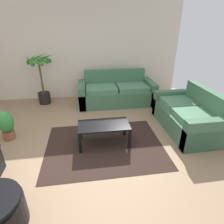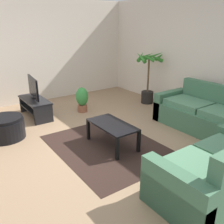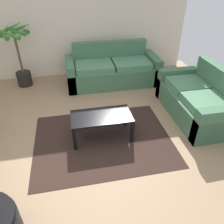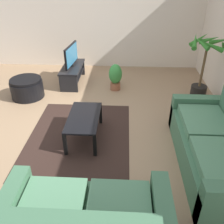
# 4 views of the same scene
# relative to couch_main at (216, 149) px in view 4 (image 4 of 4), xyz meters

# --- Properties ---
(ground_plane) EXTENTS (6.60, 6.60, 0.00)m
(ground_plane) POSITION_rel_couch_main_xyz_m (-1.00, -2.28, -0.30)
(ground_plane) COLOR #937556
(wall_left) EXTENTS (0.06, 6.00, 2.70)m
(wall_left) POSITION_rel_couch_main_xyz_m (-4.00, -2.28, 1.05)
(wall_left) COLOR beige
(wall_left) RESTS_ON ground
(couch_main) EXTENTS (2.13, 0.90, 0.90)m
(couch_main) POSITION_rel_couch_main_xyz_m (0.00, 0.00, 0.00)
(couch_main) COLOR #3F6B4C
(couch_main) RESTS_ON ground
(tv_stand) EXTENTS (1.10, 0.45, 0.43)m
(tv_stand) POSITION_rel_couch_main_xyz_m (-2.79, -2.58, -0.02)
(tv_stand) COLOR black
(tv_stand) RESTS_ON ground
(tv) EXTENTS (0.83, 0.14, 0.51)m
(tv) POSITION_rel_couch_main_xyz_m (-2.79, -2.58, 0.39)
(tv) COLOR black
(tv) RESTS_ON tv_stand
(coffee_table) EXTENTS (0.96, 0.50, 0.42)m
(coffee_table) POSITION_rel_couch_main_xyz_m (-0.57, -1.96, 0.05)
(coffee_table) COLOR black
(coffee_table) RESTS_ON ground
(area_rug) EXTENTS (2.20, 1.70, 0.01)m
(area_rug) POSITION_rel_couch_main_xyz_m (-0.57, -2.06, -0.30)
(area_rug) COLOR black
(area_rug) RESTS_ON ground
(potted_palm) EXTENTS (0.76, 0.76, 1.40)m
(potted_palm) POSITION_rel_couch_main_xyz_m (-2.06, 0.28, 0.39)
(potted_palm) COLOR black
(potted_palm) RESTS_ON ground
(potted_plant_small) EXTENTS (0.30, 0.30, 0.61)m
(potted_plant_small) POSITION_rel_couch_main_xyz_m (-2.46, -1.53, 0.03)
(potted_plant_small) COLOR brown
(potted_plant_small) RESTS_ON ground
(ottoman) EXTENTS (0.70, 0.70, 0.43)m
(ottoman) POSITION_rel_couch_main_xyz_m (-1.98, -3.44, -0.09)
(ottoman) COLOR black
(ottoman) RESTS_ON ground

